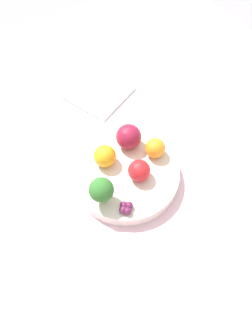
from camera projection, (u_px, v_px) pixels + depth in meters
name	position (u px, v px, depth m)	size (l,w,h in m)	color
ground_plane	(126.00, 183.00, 0.72)	(6.00, 6.00, 0.00)	gray
table_surface	(126.00, 180.00, 0.71)	(1.20, 1.20, 0.02)	silver
bowl	(126.00, 174.00, 0.69)	(0.22, 0.22, 0.03)	silver
broccoli	(101.00, 190.00, 0.61)	(0.05, 0.05, 0.06)	#99C17A
apple_red	(139.00, 171.00, 0.65)	(0.04, 0.04, 0.04)	red
apple_green	(129.00, 137.00, 0.69)	(0.05, 0.05, 0.05)	maroon
orange_front	(105.00, 156.00, 0.67)	(0.05, 0.05, 0.05)	orange
orange_back	(156.00, 149.00, 0.68)	(0.04, 0.04, 0.04)	orange
grape_cluster	(126.00, 208.00, 0.62)	(0.03, 0.03, 0.02)	#5B1E42
napkin	(99.00, 93.00, 0.83)	(0.18, 0.17, 0.01)	silver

